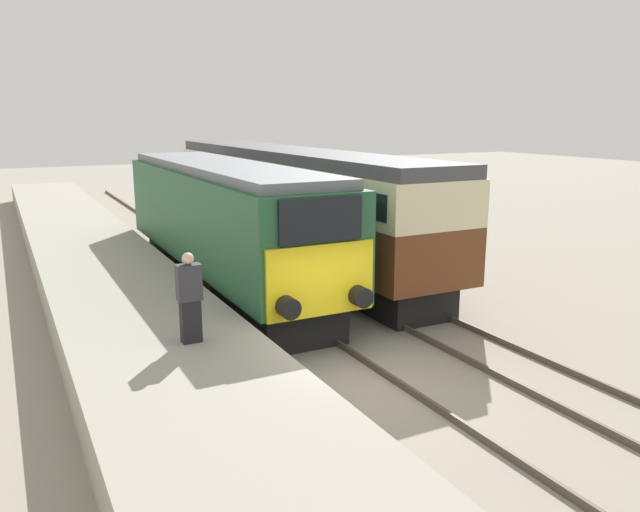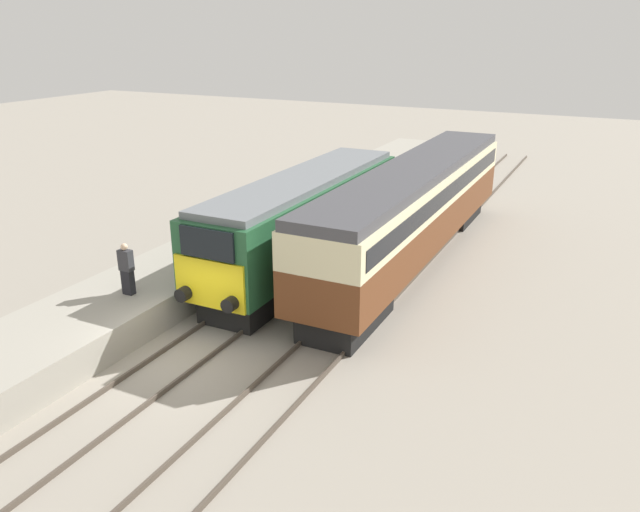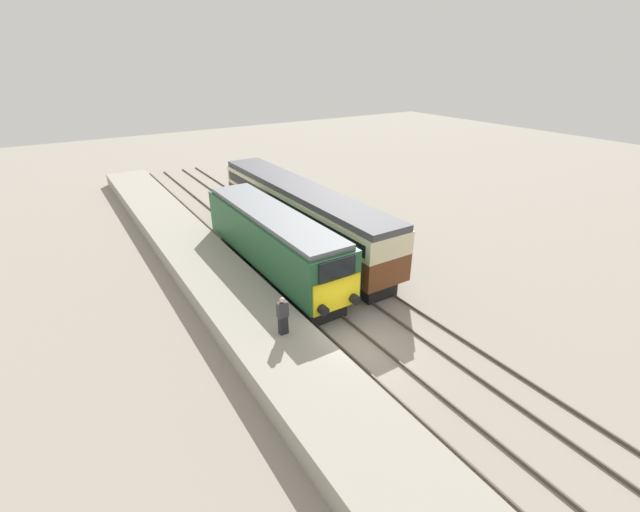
# 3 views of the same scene
# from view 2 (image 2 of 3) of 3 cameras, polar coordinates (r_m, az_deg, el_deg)

# --- Properties ---
(ground_plane) EXTENTS (120.00, 120.00, 0.00)m
(ground_plane) POSITION_cam_2_polar(r_m,az_deg,el_deg) (18.53, -12.91, -9.43)
(ground_plane) COLOR gray
(platform_left) EXTENTS (3.50, 50.00, 1.03)m
(platform_left) POSITION_cam_2_polar(r_m,az_deg,el_deg) (25.97, -7.74, 0.97)
(platform_left) COLOR #9E998C
(platform_left) RESTS_ON ground_plane
(rails_near_track) EXTENTS (1.51, 60.00, 0.14)m
(rails_near_track) POSITION_cam_2_polar(r_m,az_deg,el_deg) (22.12, -4.85, -3.67)
(rails_near_track) COLOR #4C4238
(rails_near_track) RESTS_ON ground_plane
(rails_far_track) EXTENTS (1.50, 60.00, 0.14)m
(rails_far_track) POSITION_cam_2_polar(r_m,az_deg,el_deg) (20.71, 3.28, -5.37)
(rails_far_track) COLOR #4C4238
(rails_far_track) RESTS_ON ground_plane
(locomotive) EXTENTS (2.70, 12.69, 3.79)m
(locomotive) POSITION_cam_2_polar(r_m,az_deg,el_deg) (23.75, -1.44, 3.32)
(locomotive) COLOR black
(locomotive) RESTS_ON ground_plane
(passenger_carriage) EXTENTS (2.75, 17.48, 3.98)m
(passenger_carriage) POSITION_cam_2_polar(r_m,az_deg,el_deg) (25.00, 8.64, 4.71)
(passenger_carriage) COLOR black
(passenger_carriage) RESTS_ON ground_plane
(person_on_platform) EXTENTS (0.44, 0.26, 1.69)m
(person_on_platform) POSITION_cam_2_polar(r_m,az_deg,el_deg) (20.45, -17.26, -1.15)
(person_on_platform) COLOR black
(person_on_platform) RESTS_ON platform_left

